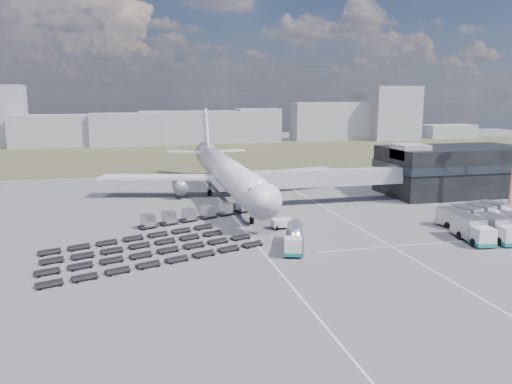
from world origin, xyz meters
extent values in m
plane|color=#565659|center=(0.00, 0.00, 0.00)|extent=(420.00, 420.00, 0.00)
cube|color=#47402A|center=(0.00, 110.00, 0.01)|extent=(420.00, 90.00, 0.01)
cube|color=silver|center=(-2.00, 5.00, 0.01)|extent=(0.25, 110.00, 0.01)
cube|color=silver|center=(16.00, 5.00, 0.01)|extent=(0.25, 110.00, 0.01)
cube|color=silver|center=(25.00, -8.00, 0.01)|extent=(40.00, 0.25, 0.01)
cube|color=black|center=(48.00, 24.00, 5.00)|extent=(30.00, 16.00, 10.00)
cube|color=#262D38|center=(48.00, 24.00, 6.20)|extent=(30.40, 16.40, 1.60)
cube|color=#939399|center=(36.00, 22.00, 9.50)|extent=(6.00, 6.00, 3.00)
cube|color=#939399|center=(18.10, 20.50, 5.10)|extent=(29.80, 3.00, 3.00)
cube|color=#939399|center=(4.70, 20.00, 5.10)|extent=(4.00, 3.60, 3.40)
cylinder|color=slate|center=(6.20, 20.50, 2.55)|extent=(0.70, 0.70, 5.10)
cylinder|color=black|center=(6.20, 20.50, 0.45)|extent=(1.40, 0.90, 1.40)
cylinder|color=silver|center=(0.00, 30.00, 5.30)|extent=(5.60, 48.00, 5.60)
cone|color=silver|center=(0.00, 3.50, 5.30)|extent=(5.60, 5.00, 5.60)
cone|color=silver|center=(0.00, 58.00, 6.10)|extent=(5.60, 8.00, 5.60)
cube|color=black|center=(0.00, 5.50, 6.10)|extent=(2.20, 2.00, 0.80)
cube|color=silver|center=(-13.00, 35.00, 4.10)|extent=(25.59, 11.38, 0.50)
cube|color=silver|center=(13.00, 35.00, 4.10)|extent=(25.59, 11.38, 0.50)
cylinder|color=slate|center=(-9.50, 33.00, 2.40)|extent=(3.00, 5.00, 3.00)
cylinder|color=slate|center=(9.50, 33.00, 2.40)|extent=(3.00, 5.00, 3.00)
cube|color=silver|center=(-5.50, 60.00, 6.50)|extent=(9.49, 5.63, 0.35)
cube|color=silver|center=(5.50, 60.00, 6.50)|extent=(9.49, 5.63, 0.35)
cube|color=silver|center=(0.00, 61.00, 11.80)|extent=(0.50, 9.06, 11.45)
cylinder|color=slate|center=(0.00, 9.00, 1.25)|extent=(0.50, 0.50, 2.50)
cylinder|color=slate|center=(-3.20, 34.00, 1.25)|extent=(0.60, 0.60, 2.50)
cylinder|color=slate|center=(3.20, 34.00, 1.25)|extent=(0.60, 0.60, 2.50)
cylinder|color=black|center=(0.00, 9.00, 0.50)|extent=(0.50, 1.20, 1.20)
cube|color=#90939D|center=(-48.41, 151.15, 6.56)|extent=(37.24, 12.00, 13.13)
cube|color=#90939D|center=(-21.85, 149.31, 6.79)|extent=(28.07, 12.00, 13.58)
cube|color=#90939D|center=(9.22, 151.82, 7.10)|extent=(50.46, 12.00, 14.20)
cube|color=#90939D|center=(36.64, 153.08, 7.52)|extent=(19.16, 12.00, 15.04)
cube|color=#90939D|center=(77.64, 156.56, 8.84)|extent=(46.04, 12.00, 17.68)
cube|color=#90939D|center=(102.39, 148.78, 12.59)|extent=(22.89, 12.00, 25.17)
cube|color=#90939D|center=(135.67, 153.68, 3.25)|extent=(25.27, 12.00, 6.49)
cube|color=silver|center=(1.36, -8.94, 1.39)|extent=(2.93, 2.93, 2.20)
cube|color=#157379|center=(1.36, -8.94, 0.53)|extent=(3.05, 3.05, 0.48)
cylinder|color=#ACADB1|center=(2.92, -4.51, 1.82)|extent=(4.65, 7.57, 2.39)
cube|color=slate|center=(2.92, -4.51, 0.72)|extent=(4.56, 7.53, 0.34)
cylinder|color=black|center=(2.44, -5.87, 0.48)|extent=(2.70, 1.82, 1.05)
cube|color=silver|center=(4.00, 4.89, 0.75)|extent=(3.41, 2.02, 1.49)
cube|color=silver|center=(8.16, 32.26, 1.72)|extent=(4.93, 6.95, 3.01)
cube|color=#157379|center=(8.16, 32.26, 0.48)|extent=(5.07, 7.09, 0.48)
cube|color=silver|center=(28.11, -11.12, 1.48)|extent=(2.90, 2.81, 2.51)
cube|color=#157379|center=(28.11, -11.12, 0.51)|extent=(3.03, 2.93, 0.51)
cube|color=#ACADB1|center=(28.60, -7.16, 1.94)|extent=(3.35, 5.54, 2.96)
cube|color=silver|center=(31.96, -11.59, 1.48)|extent=(2.90, 2.81, 2.51)
cube|color=#157379|center=(31.96, -11.59, 0.51)|extent=(3.03, 2.93, 0.51)
cube|color=#ACADB1|center=(32.44, -7.63, 1.94)|extent=(3.35, 5.54, 2.96)
cube|color=silver|center=(31.38, -4.24, 1.30)|extent=(2.85, 2.78, 2.20)
cube|color=#157379|center=(31.38, -4.24, 0.45)|extent=(2.97, 2.91, 0.45)
cube|color=#ACADB1|center=(30.35, -0.89, 1.70)|extent=(3.65, 5.11, 2.60)
cube|color=silver|center=(34.64, -3.24, 1.30)|extent=(2.85, 2.78, 2.20)
cube|color=#157379|center=(34.64, -3.24, 0.45)|extent=(2.97, 2.91, 0.45)
cube|color=#ACADB1|center=(33.60, 0.11, 1.70)|extent=(3.65, 5.11, 2.60)
cube|color=silver|center=(37.89, -2.23, 1.30)|extent=(2.85, 2.78, 2.20)
cube|color=#157379|center=(37.89, -2.23, 0.45)|extent=(2.97, 2.91, 0.45)
cube|color=#ACADB1|center=(36.85, 1.12, 1.70)|extent=(3.65, 5.11, 2.60)
cube|color=silver|center=(41.14, -1.23, 1.30)|extent=(2.85, 2.78, 2.20)
cube|color=#157379|center=(41.14, -1.23, 0.45)|extent=(2.97, 2.91, 0.45)
cube|color=#ACADB1|center=(40.10, 2.12, 1.70)|extent=(3.65, 5.11, 2.60)
cube|color=black|center=(-16.57, 10.03, 0.34)|extent=(3.45, 2.85, 0.21)
cube|color=#ACADB1|center=(-16.57, 10.03, 1.32)|extent=(2.40, 2.40, 1.72)
cube|color=black|center=(-13.20, 11.46, 0.34)|extent=(3.45, 2.85, 0.21)
cube|color=#ACADB1|center=(-13.20, 11.46, 1.32)|extent=(2.40, 2.40, 1.72)
cube|color=black|center=(-9.83, 12.89, 0.34)|extent=(3.45, 2.85, 0.21)
cube|color=#ACADB1|center=(-9.83, 12.89, 1.32)|extent=(2.40, 2.40, 1.72)
cube|color=black|center=(-6.45, 14.31, 0.34)|extent=(3.45, 2.85, 0.21)
cube|color=#ACADB1|center=(-6.45, 14.31, 1.32)|extent=(2.40, 2.40, 1.72)
cube|color=black|center=(-3.08, 15.74, 0.34)|extent=(3.45, 2.85, 0.21)
cube|color=#ACADB1|center=(-3.08, 15.74, 1.32)|extent=(2.40, 2.40, 1.72)
cube|color=black|center=(0.30, 17.16, 0.34)|extent=(3.45, 2.85, 0.21)
cube|color=#ACADB1|center=(0.30, 17.16, 1.32)|extent=(2.40, 2.40, 1.72)
cube|color=black|center=(-15.33, -7.85, 0.34)|extent=(29.12, 11.82, 0.69)
cube|color=black|center=(-16.70, -4.10, 0.34)|extent=(29.12, 11.82, 0.69)
cube|color=black|center=(-18.08, -0.34, 0.34)|extent=(25.54, 10.51, 0.69)
cube|color=black|center=(-19.45, 3.42, 0.34)|extent=(25.54, 10.51, 0.69)
cube|color=#565659|center=(49.63, 9.13, 0.13)|extent=(1.76, 1.76, 0.26)
camera|label=1|loc=(-18.04, -68.16, 20.52)|focal=35.00mm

